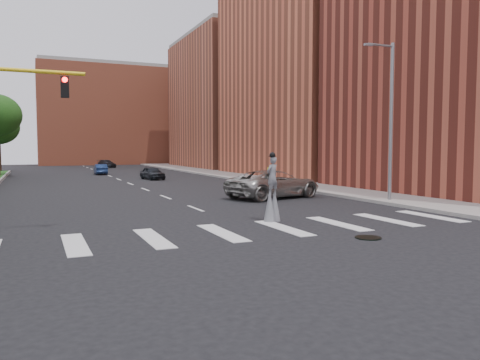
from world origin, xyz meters
The scene contains 12 objects.
ground_plane centered at (0.00, 0.00, 0.00)m, with size 160.00×160.00×0.00m, color black.
sidewalk_right centered at (12.50, 25.00, 0.09)m, with size 5.00×90.00×0.18m, color gray.
manhole centered at (3.00, -2.00, 0.02)m, with size 0.90×0.90×0.04m, color black.
building_mid centered at (22.00, 30.00, 12.00)m, with size 16.00×22.00×24.00m, color #CB5F3F.
building_far centered at (22.00, 54.00, 10.00)m, with size 16.00×22.00×20.00m, color #BA5F44.
building_backdrop centered at (6.00, 78.00, 9.00)m, with size 26.00×14.00×18.00m, color #CB5F3F.
streetlight centered at (10.90, 6.00, 4.90)m, with size 2.05×0.20×9.00m.
stilt_performer centered at (1.68, 2.67, 1.15)m, with size 0.82×0.64×2.96m.
suv_crossing centered at (6.13, 10.92, 0.87)m, with size 2.90×6.28×1.74m, color #A19F98.
car_near centered at (3.03, 30.62, 0.64)m, with size 1.50×3.73×1.27m, color black.
car_mid centered at (-0.52, 41.52, 0.60)m, with size 1.28×3.67×1.21m, color navy.
car_far centered at (2.72, 60.17, 0.60)m, with size 1.69×4.16×1.21m, color black.
Camera 1 is at (-7.56, -14.92, 3.16)m, focal length 35.00 mm.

